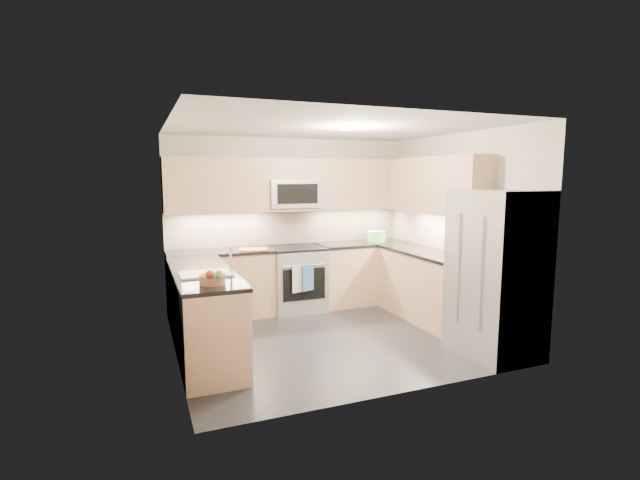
{
  "coord_description": "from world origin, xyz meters",
  "views": [
    {
      "loc": [
        -2.13,
        -5.0,
        1.93
      ],
      "look_at": [
        0.0,
        0.35,
        1.15
      ],
      "focal_mm": 26.0,
      "sensor_mm": 36.0,
      "label": 1
    }
  ],
  "objects_px": {
    "utensil_bowl": "(376,236)",
    "cutting_board": "(253,249)",
    "microwave": "(293,193)",
    "refrigerator": "(496,274)",
    "fruit_basket": "(212,279)",
    "gas_range": "(297,279)"
  },
  "relations": [
    {
      "from": "microwave",
      "to": "utensil_bowl",
      "type": "distance_m",
      "value": 1.49
    },
    {
      "from": "gas_range",
      "to": "fruit_basket",
      "type": "relative_size",
      "value": 3.74
    },
    {
      "from": "utensil_bowl",
      "to": "cutting_board",
      "type": "bearing_deg",
      "value": -176.43
    },
    {
      "from": "microwave",
      "to": "refrigerator",
      "type": "distance_m",
      "value": 3.04
    },
    {
      "from": "microwave",
      "to": "utensil_bowl",
      "type": "bearing_deg",
      "value": -3.68
    },
    {
      "from": "gas_range",
      "to": "cutting_board",
      "type": "bearing_deg",
      "value": -172.67
    },
    {
      "from": "cutting_board",
      "to": "fruit_basket",
      "type": "height_order",
      "value": "fruit_basket"
    },
    {
      "from": "utensil_bowl",
      "to": "fruit_basket",
      "type": "xyz_separation_m",
      "value": [
        -2.83,
        -2.01,
        -0.04
      ]
    },
    {
      "from": "fruit_basket",
      "to": "refrigerator",
      "type": "bearing_deg",
      "value": -8.85
    },
    {
      "from": "refrigerator",
      "to": "fruit_basket",
      "type": "bearing_deg",
      "value": 171.15
    },
    {
      "from": "utensil_bowl",
      "to": "refrigerator",
      "type": "bearing_deg",
      "value": -87.19
    },
    {
      "from": "fruit_basket",
      "to": "utensil_bowl",
      "type": "bearing_deg",
      "value": 35.35
    },
    {
      "from": "refrigerator",
      "to": "utensil_bowl",
      "type": "xyz_separation_m",
      "value": [
        -0.12,
        2.46,
        0.12
      ]
    },
    {
      "from": "utensil_bowl",
      "to": "cutting_board",
      "type": "height_order",
      "value": "utensil_bowl"
    },
    {
      "from": "gas_range",
      "to": "microwave",
      "type": "xyz_separation_m",
      "value": [
        0.0,
        0.12,
        1.24
      ]
    },
    {
      "from": "utensil_bowl",
      "to": "cutting_board",
      "type": "relative_size",
      "value": 0.73
    },
    {
      "from": "microwave",
      "to": "refrigerator",
      "type": "height_order",
      "value": "microwave"
    },
    {
      "from": "gas_range",
      "to": "utensil_bowl",
      "type": "distance_m",
      "value": 1.44
    },
    {
      "from": "gas_range",
      "to": "refrigerator",
      "type": "height_order",
      "value": "refrigerator"
    },
    {
      "from": "refrigerator",
      "to": "fruit_basket",
      "type": "xyz_separation_m",
      "value": [
        -2.95,
        0.46,
        0.08
      ]
    },
    {
      "from": "microwave",
      "to": "fruit_basket",
      "type": "distance_m",
      "value": 2.67
    },
    {
      "from": "refrigerator",
      "to": "cutting_board",
      "type": "distance_m",
      "value": 3.15
    }
  ]
}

